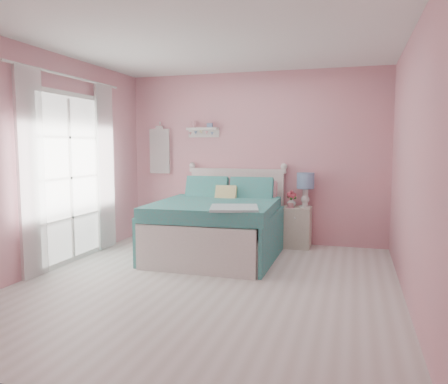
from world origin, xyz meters
The scene contains 13 objects.
floor centered at (0.00, 0.00, 0.00)m, with size 4.50×4.50×0.00m, color beige.
room_shell centered at (0.00, 0.00, 1.58)m, with size 4.50×4.50×4.50m.
bed centered at (-0.26, 1.26, 0.40)m, with size 1.62×1.99×1.13m.
nightstand centered at (0.70, 2.03, 0.30)m, with size 0.41×0.41×0.59m.
table_lamp centered at (0.81, 2.07, 0.94)m, with size 0.25×0.25×0.50m.
vase centered at (0.62, 2.05, 0.66)m, with size 0.13×0.13×0.14m, color silver.
teacup centered at (0.62, 1.93, 0.63)m, with size 0.09×0.09×0.07m, color #C18187.
roses centered at (0.62, 2.05, 0.77)m, with size 0.14×0.11×0.12m.
wall_shelf centered at (-0.81, 2.19, 1.73)m, with size 0.50×0.15×0.25m.
hanging_dress centered at (-1.55, 2.18, 1.40)m, with size 0.34×0.03×0.72m, color white.
french_door centered at (-1.97, 0.40, 1.07)m, with size 0.04×1.32×2.16m.
curtain_near centered at (-1.92, -0.34, 1.18)m, with size 0.04×0.40×2.32m, color white.
curtain_far centered at (-1.92, 1.14, 1.18)m, with size 0.04×0.40×2.32m, color white.
Camera 1 is at (1.49, -4.33, 1.48)m, focal length 35.00 mm.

